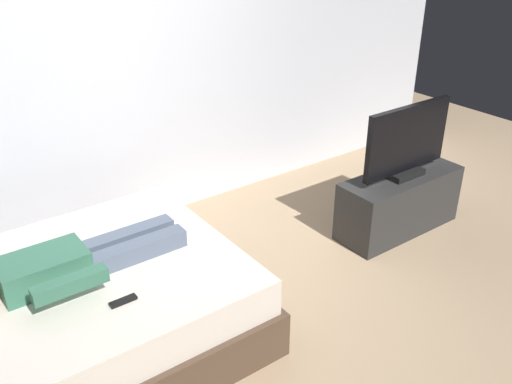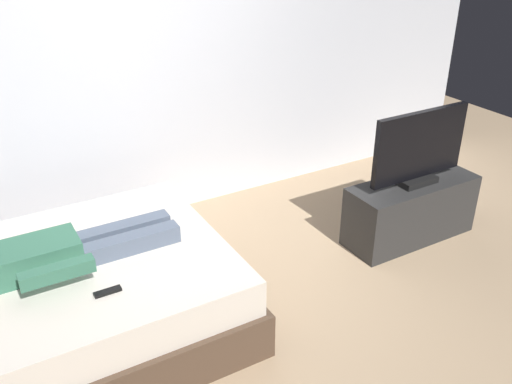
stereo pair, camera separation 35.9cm
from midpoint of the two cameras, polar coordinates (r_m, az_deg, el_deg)
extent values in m
plane|color=tan|center=(3.76, 0.34, -13.01)|extent=(10.00, 10.00, 0.00)
cube|color=silver|center=(4.65, -5.96, 14.28)|extent=(6.40, 0.10, 2.80)
cube|color=brown|center=(3.67, -16.05, -12.51)|extent=(2.06, 1.57, 0.30)
cube|color=silver|center=(3.51, -16.62, -9.10)|extent=(1.98, 1.49, 0.24)
cube|color=#387056|center=(3.40, -18.83, -6.40)|extent=(0.48, 0.28, 0.18)
cube|color=slate|center=(3.46, -9.75, -5.28)|extent=(0.60, 0.11, 0.11)
cube|color=slate|center=(3.59, -10.69, -4.07)|extent=(0.60, 0.11, 0.11)
cube|color=#387056|center=(3.15, -16.71, -8.02)|extent=(0.40, 0.08, 0.08)
cube|color=black|center=(3.15, -11.86, -10.10)|extent=(0.15, 0.04, 0.02)
cube|color=#2D2D2D|center=(4.70, 17.72, -1.84)|extent=(1.10, 0.40, 0.50)
cube|color=black|center=(4.58, 18.20, 1.17)|extent=(0.32, 0.20, 0.05)
cube|color=black|center=(4.47, 18.74, 4.58)|extent=(0.88, 0.05, 0.54)
camera|label=1|loc=(0.18, -87.30, 1.39)|focal=38.89mm
camera|label=2|loc=(0.18, 92.70, -1.39)|focal=38.89mm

